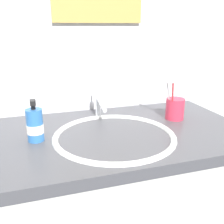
% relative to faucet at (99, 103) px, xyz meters
% --- Properties ---
extents(tiled_wall_back, '(2.25, 0.04, 2.40)m').
position_rel_faucet_xyz_m(tiled_wall_back, '(0.04, 0.18, 0.25)').
color(tiled_wall_back, silver).
rests_on(tiled_wall_back, ground).
extents(vanity_counter, '(1.05, 0.62, 0.88)m').
position_rel_faucet_xyz_m(vanity_counter, '(0.04, -0.18, -0.51)').
color(vanity_counter, silver).
rests_on(vanity_counter, ground).
extents(sink_basin, '(0.48, 0.48, 0.11)m').
position_rel_faucet_xyz_m(sink_basin, '(0.00, -0.23, -0.11)').
color(sink_basin, white).
rests_on(sink_basin, vanity_counter).
extents(faucet, '(0.02, 0.16, 0.14)m').
position_rel_faucet_xyz_m(faucet, '(0.00, 0.00, 0.00)').
color(faucet, silver).
rests_on(faucet, sink_basin).
extents(toothbrush_cup, '(0.08, 0.08, 0.10)m').
position_rel_faucet_xyz_m(toothbrush_cup, '(0.33, -0.11, -0.02)').
color(toothbrush_cup, '#D8334C').
rests_on(toothbrush_cup, vanity_counter).
extents(toothbrush_red, '(0.04, 0.05, 0.20)m').
position_rel_faucet_xyz_m(toothbrush_red, '(0.29, -0.14, 0.05)').
color(toothbrush_red, red).
rests_on(toothbrush_red, toothbrush_cup).
extents(toothbrush_white, '(0.05, 0.01, 0.20)m').
position_rel_faucet_xyz_m(toothbrush_white, '(0.29, -0.12, 0.04)').
color(toothbrush_white, white).
rests_on(toothbrush_white, toothbrush_cup).
extents(soap_dispenser, '(0.06, 0.06, 0.16)m').
position_rel_faucet_xyz_m(soap_dispenser, '(-0.29, -0.18, -0.01)').
color(soap_dispenser, '#3372BF').
rests_on(soap_dispenser, vanity_counter).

